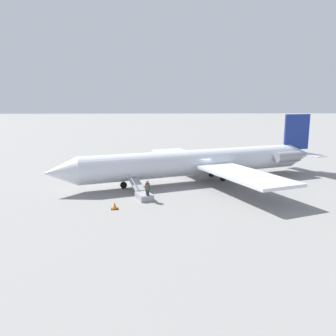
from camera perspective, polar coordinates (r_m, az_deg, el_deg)
name	(u,v)px	position (r m, az deg, el deg)	size (l,w,h in m)	color
ground_plane	(197,181)	(34.06, 5.06, -2.27)	(600.00, 600.00, 0.00)	gray
airplane_main	(205,161)	(34.11, 6.51, 1.16)	(29.30, 22.83, 6.72)	silver
boarding_stairs	(143,194)	(27.77, -4.46, -4.48)	(2.32, 4.12, 1.68)	#99999E
passenger	(148,189)	(26.62, -3.57, -3.74)	(0.43, 0.57, 1.74)	#23232D
traffic_cone_near_stairs	(115,206)	(25.13, -9.27, -6.51)	(0.52, 0.52, 0.57)	black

